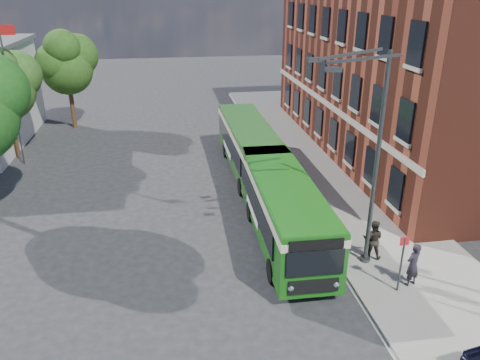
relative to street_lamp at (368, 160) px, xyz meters
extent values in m
plane|color=#262628|center=(-4.84, 2.00, -4.79)|extent=(120.00, 120.00, 0.00)
cube|color=gray|center=(2.16, 10.00, -4.72)|extent=(6.00, 48.00, 0.15)
cube|color=beige|center=(-0.89, 10.00, -4.79)|extent=(0.12, 48.00, 0.01)
cube|color=maroon|center=(9.16, 14.00, 1.21)|extent=(12.00, 26.00, 12.00)
cube|color=beige|center=(3.12, 14.00, -1.19)|extent=(0.12, 26.00, 0.35)
cylinder|color=#3A3D3F|center=(-17.34, 15.00, -0.29)|extent=(0.10, 0.10, 9.00)
cube|color=#A41412|center=(-16.89, 15.00, 3.81)|extent=(0.90, 0.02, 0.60)
cylinder|color=#3A3D3F|center=(0.36, 0.00, -4.64)|extent=(0.44, 0.44, 0.30)
cylinder|color=#3A3D3F|center=(0.36, 0.00, -0.29)|extent=(0.18, 0.18, 9.00)
cube|color=#3A3D3F|center=(-0.87, -0.60, 4.01)|extent=(2.58, 0.46, 0.37)
cube|color=#3A3D3F|center=(-0.87, 0.60, 4.01)|extent=(2.58, 0.46, 0.37)
cube|color=#3A3D3F|center=(-2.11, -1.08, 3.76)|extent=(0.55, 0.22, 0.16)
cube|color=#3A3D3F|center=(-2.11, 1.08, 3.76)|extent=(0.55, 0.22, 0.16)
cylinder|color=#3A3D3F|center=(0.76, -2.20, -3.54)|extent=(0.08, 0.08, 2.50)
cube|color=red|center=(0.76, -2.20, -2.44)|extent=(0.35, 0.04, 0.35)
cube|color=#165C13|center=(-2.67, 2.53, -3.02)|extent=(2.69, 10.06, 2.45)
cube|color=#165C13|center=(-2.67, 2.53, -4.29)|extent=(2.73, 10.10, 0.14)
cube|color=black|center=(-3.94, 2.86, -2.89)|extent=(0.24, 8.21, 1.10)
cube|color=black|center=(-1.38, 2.81, -2.89)|extent=(0.24, 8.21, 1.10)
cube|color=beige|center=(-2.67, 2.53, -2.19)|extent=(2.75, 10.12, 0.32)
cube|color=#165C13|center=(-2.67, 2.53, -1.83)|extent=(2.59, 9.96, 0.12)
cube|color=black|center=(-2.77, -2.50, -2.84)|extent=(2.15, 0.12, 1.05)
cube|color=black|center=(-2.77, -2.51, -2.09)|extent=(2.00, 0.12, 0.38)
cube|color=black|center=(-2.77, -2.51, -3.84)|extent=(1.90, 0.12, 0.55)
sphere|color=silver|center=(-3.62, -2.48, -3.84)|extent=(0.26, 0.26, 0.26)
sphere|color=silver|center=(-1.92, -2.51, -3.84)|extent=(0.26, 0.26, 0.26)
cube|color=black|center=(-2.57, 7.57, -2.79)|extent=(2.00, 0.12, 0.90)
cube|color=white|center=(-3.94, 3.56, -3.64)|extent=(0.10, 3.20, 0.45)
cylinder|color=black|center=(-3.90, -0.65, -4.29)|extent=(0.30, 1.01, 1.00)
cylinder|color=black|center=(-1.56, -0.70, -4.29)|extent=(0.30, 1.01, 1.00)
cylinder|color=black|center=(-3.80, 4.76, -4.29)|extent=(0.30, 1.01, 1.00)
cylinder|color=black|center=(-1.46, 4.72, -4.29)|extent=(0.30, 1.01, 1.00)
cube|color=#24551D|center=(-2.64, 11.62, -3.02)|extent=(2.59, 11.08, 2.45)
cube|color=#24551D|center=(-2.64, 11.62, -4.29)|extent=(2.63, 11.12, 0.14)
cube|color=black|center=(-3.93, 11.91, -2.89)|extent=(0.15, 9.26, 1.10)
cube|color=black|center=(-1.37, 11.93, -2.89)|extent=(0.15, 9.26, 1.10)
cube|color=#F6EACA|center=(-2.64, 11.62, -2.19)|extent=(2.65, 11.14, 0.32)
cube|color=#24551D|center=(-2.64, 11.62, -1.83)|extent=(2.49, 10.98, 0.12)
cube|color=black|center=(-2.60, 6.06, -2.84)|extent=(2.15, 0.10, 1.05)
cube|color=black|center=(-2.60, 6.05, -2.09)|extent=(2.00, 0.10, 0.38)
cube|color=black|center=(-2.60, 6.05, -3.84)|extent=(1.90, 0.09, 0.55)
sphere|color=silver|center=(-3.45, 6.06, -3.84)|extent=(0.26, 0.26, 0.26)
sphere|color=silver|center=(-1.75, 6.08, -3.84)|extent=(0.26, 0.26, 0.26)
cube|color=black|center=(-2.69, 17.17, -2.79)|extent=(2.00, 0.10, 0.90)
cube|color=white|center=(-3.94, 12.61, -3.64)|extent=(0.07, 3.20, 0.45)
cylinder|color=black|center=(-3.78, 7.88, -4.29)|extent=(0.29, 1.00, 1.00)
cylinder|color=black|center=(-1.44, 7.90, -4.29)|extent=(0.29, 1.00, 1.00)
cylinder|color=black|center=(-3.84, 14.34, -4.29)|extent=(0.29, 1.00, 1.00)
cylinder|color=black|center=(-1.50, 14.35, -4.29)|extent=(0.29, 1.00, 1.00)
imported|color=black|center=(1.43, -1.92, -3.72)|extent=(0.79, 0.67, 1.84)
imported|color=black|center=(0.73, 0.23, -3.75)|extent=(1.07, 0.98, 1.77)
cylinder|color=#3C2516|center=(-18.22, 16.77, -3.17)|extent=(0.36, 0.36, 3.23)
sphere|color=#2A4E1B|center=(-18.22, 16.77, -0.24)|extent=(3.82, 3.82, 3.82)
sphere|color=#2A4E1B|center=(-17.48, 17.35, 0.72)|extent=(3.23, 3.23, 3.23)
cylinder|color=#3C2516|center=(-15.39, 23.42, -3.08)|extent=(0.36, 0.36, 3.42)
sphere|color=#244715|center=(-15.39, 23.42, 0.02)|extent=(4.04, 4.04, 4.04)
sphere|color=#244715|center=(-14.62, 24.04, 1.03)|extent=(3.42, 3.42, 3.42)
sphere|color=#244715|center=(-16.09, 22.87, 0.65)|extent=(3.11, 3.11, 3.11)
sphere|color=#244715|center=(-15.39, 22.64, 1.81)|extent=(2.80, 2.80, 2.80)
camera|label=1|loc=(-7.68, -16.17, 6.44)|focal=35.00mm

